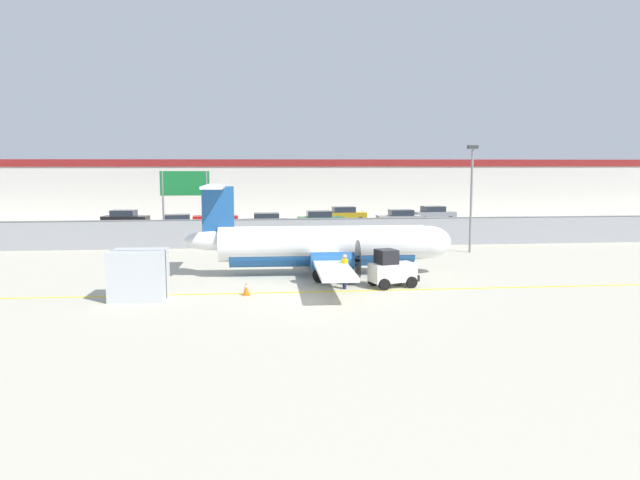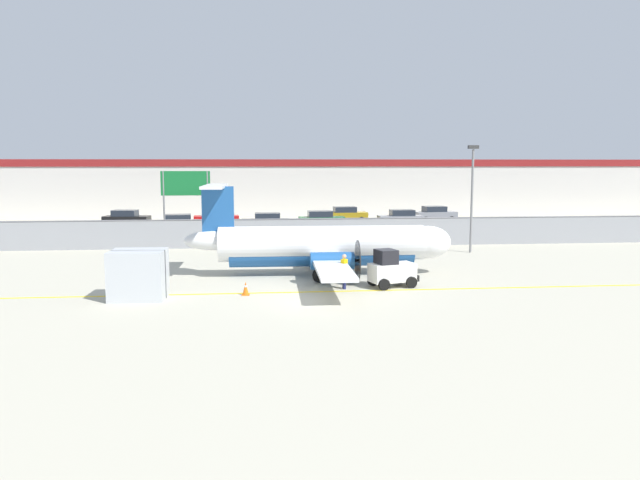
{
  "view_description": "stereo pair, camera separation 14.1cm",
  "coord_description": "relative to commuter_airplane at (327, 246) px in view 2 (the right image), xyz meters",
  "views": [
    {
      "loc": [
        -3.04,
        -26.94,
        6.08
      ],
      "look_at": [
        0.63,
        7.48,
        1.8
      ],
      "focal_mm": 35.0,
      "sensor_mm": 36.0,
      "label": 1
    },
    {
      "loc": [
        -2.9,
        -26.95,
        6.08
      ],
      "look_at": [
        0.63,
        7.48,
        1.8
      ],
      "focal_mm": 35.0,
      "sensor_mm": 36.0,
      "label": 2
    }
  ],
  "objects": [
    {
      "name": "background_building",
      "position": [
        -0.89,
        41.51,
        1.66
      ],
      "size": [
        91.0,
        8.1,
        6.5
      ],
      "color": "beige",
      "rests_on": "ground"
    },
    {
      "name": "ground_plane",
      "position": [
        -0.89,
        -4.48,
        -1.6
      ],
      "size": [
        140.0,
        140.0,
        0.01
      ],
      "color": "#B2AD99"
    },
    {
      "name": "parking_lot_strip",
      "position": [
        -0.89,
        23.02,
        -1.54
      ],
      "size": [
        98.0,
        17.0,
        0.12
      ],
      "color": "#38383A",
      "rests_on": "ground"
    },
    {
      "name": "traffic_cone_near_left",
      "position": [
        0.69,
        1.16,
        -1.29
      ],
      "size": [
        0.36,
        0.36,
        0.64
      ],
      "color": "orange",
      "rests_on": "ground"
    },
    {
      "name": "parked_car_5",
      "position": [
        5.25,
        28.98,
        -0.71
      ],
      "size": [
        4.29,
        2.2,
        1.58
      ],
      "rotation": [
        0.0,
        0.0,
        0.06
      ],
      "color": "#B28C19",
      "rests_on": "parking_lot_strip"
    },
    {
      "name": "parked_car_2",
      "position": [
        -7.61,
        26.16,
        -0.71
      ],
      "size": [
        4.32,
        2.25,
        1.58
      ],
      "rotation": [
        0.0,
        0.0,
        0.08
      ],
      "color": "red",
      "rests_on": "parking_lot_strip"
    },
    {
      "name": "baggage_tug",
      "position": [
        2.79,
        -3.69,
        -0.75
      ],
      "size": [
        2.54,
        1.88,
        1.88
      ],
      "rotation": [
        0.0,
        0.0,
        0.27
      ],
      "color": "silver",
      "rests_on": "ground"
    },
    {
      "name": "cargo_container",
      "position": [
        -9.11,
        -5.14,
        -0.5
      ],
      "size": [
        2.48,
        2.1,
        2.2
      ],
      "rotation": [
        0.0,
        0.0,
        -0.04
      ],
      "color": "#B7BCC1",
      "rests_on": "ground"
    },
    {
      "name": "traffic_cone_far_left",
      "position": [
        3.11,
        0.51,
        -1.29
      ],
      "size": [
        0.36,
        0.36,
        0.64
      ],
      "color": "orange",
      "rests_on": "ground"
    },
    {
      "name": "perimeter_fence",
      "position": [
        -0.89,
        11.52,
        -0.49
      ],
      "size": [
        98.0,
        0.1,
        2.1
      ],
      "color": "gray",
      "rests_on": "ground"
    },
    {
      "name": "parked_car_3",
      "position": [
        -2.94,
        21.77,
        -0.71
      ],
      "size": [
        4.21,
        2.01,
        1.58
      ],
      "rotation": [
        0.0,
        0.0,
        3.15
      ],
      "color": "black",
      "rests_on": "parking_lot_strip"
    },
    {
      "name": "parked_car_6",
      "position": [
        9.84,
        24.4,
        -0.71
      ],
      "size": [
        4.21,
        2.02,
        1.58
      ],
      "rotation": [
        0.0,
        0.0,
        3.15
      ],
      "color": "gray",
      "rests_on": "parking_lot_strip"
    },
    {
      "name": "apron_light_pole",
      "position": [
        10.77,
        7.55,
        2.7
      ],
      "size": [
        0.7,
        0.3,
        7.27
      ],
      "color": "slate",
      "rests_on": "ground"
    },
    {
      "name": "commuter_airplane",
      "position": [
        0.0,
        0.0,
        0.0
      ],
      "size": [
        14.6,
        16.03,
        4.92
      ],
      "rotation": [
        0.0,
        0.0,
        -0.02
      ],
      "color": "white",
      "rests_on": "ground"
    },
    {
      "name": "parked_car_0",
      "position": [
        -15.99,
        26.63,
        -0.71
      ],
      "size": [
        4.37,
        2.38,
        1.58
      ],
      "rotation": [
        0.0,
        0.0,
        -0.12
      ],
      "color": "black",
      "rests_on": "parking_lot_strip"
    },
    {
      "name": "parked_car_1",
      "position": [
        -10.64,
        20.97,
        -0.71
      ],
      "size": [
        4.36,
        2.35,
        1.58
      ],
      "rotation": [
        0.0,
        0.0,
        3.25
      ],
      "color": "red",
      "rests_on": "parking_lot_strip"
    },
    {
      "name": "traffic_cone_near_right",
      "position": [
        -4.33,
        -4.88,
        -1.29
      ],
      "size": [
        0.36,
        0.36,
        0.64
      ],
      "color": "orange",
      "rests_on": "ground"
    },
    {
      "name": "ground_crew_worker",
      "position": [
        0.42,
        -3.87,
        -0.65
      ],
      "size": [
        0.36,
        0.54,
        1.7
      ],
      "rotation": [
        0.0,
        0.0,
        6.23
      ],
      "color": "#191E4C",
      "rests_on": "ground"
    },
    {
      "name": "highway_sign",
      "position": [
        -8.97,
        13.46,
        2.54
      ],
      "size": [
        3.6,
        0.14,
        5.5
      ],
      "color": "slate",
      "rests_on": "ground"
    },
    {
      "name": "parked_car_7",
      "position": [
        14.48,
        28.77,
        -0.71
      ],
      "size": [
        4.36,
        2.36,
        1.58
      ],
      "rotation": [
        0.0,
        0.0,
        0.11
      ],
      "color": "gray",
      "rests_on": "parking_lot_strip"
    },
    {
      "name": "parked_car_4",
      "position": [
        2.18,
        23.7,
        -0.71
      ],
      "size": [
        4.24,
        2.09,
        1.58
      ],
      "rotation": [
        0.0,
        0.0,
        0.03
      ],
      "color": "#19662D",
      "rests_on": "parking_lot_strip"
    }
  ]
}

